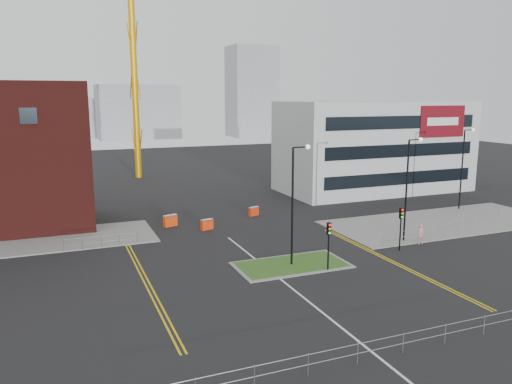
% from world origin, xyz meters
% --- Properties ---
extents(ground, '(200.00, 200.00, 0.00)m').
position_xyz_m(ground, '(0.00, 0.00, 0.00)').
color(ground, black).
rests_on(ground, ground).
extents(pavement_right, '(24.00, 10.00, 0.12)m').
position_xyz_m(pavement_right, '(22.00, 14.00, 0.06)').
color(pavement_right, slate).
rests_on(pavement_right, ground).
extents(island_kerb, '(8.60, 4.60, 0.08)m').
position_xyz_m(island_kerb, '(2.00, 8.00, 0.04)').
color(island_kerb, slate).
rests_on(island_kerb, ground).
extents(grass_island, '(8.00, 4.00, 0.12)m').
position_xyz_m(grass_island, '(2.00, 8.00, 0.06)').
color(grass_island, '#29501A').
rests_on(grass_island, ground).
extents(office_block, '(25.00, 12.20, 12.00)m').
position_xyz_m(office_block, '(26.01, 31.97, 6.00)').
color(office_block, '#B2B5B7').
rests_on(office_block, ground).
extents(tower_crane, '(53.01, 2.63, 37.19)m').
position_xyz_m(tower_crane, '(3.87, 55.18, 25.71)').
color(tower_crane, '#F0A60E').
rests_on(tower_crane, ground).
extents(streetlamp_island, '(1.46, 0.36, 9.18)m').
position_xyz_m(streetlamp_island, '(2.22, 8.00, 5.41)').
color(streetlamp_island, black).
rests_on(streetlamp_island, ground).
extents(streetlamp_right_near, '(1.46, 0.36, 9.18)m').
position_xyz_m(streetlamp_right_near, '(14.22, 10.00, 5.41)').
color(streetlamp_right_near, black).
rests_on(streetlamp_right_near, ground).
extents(streetlamp_right_far, '(1.46, 0.36, 9.18)m').
position_xyz_m(streetlamp_right_far, '(28.22, 18.00, 5.41)').
color(streetlamp_right_far, black).
rests_on(streetlamp_right_far, ground).
extents(traffic_light_island, '(0.28, 0.33, 3.65)m').
position_xyz_m(traffic_light_island, '(4.00, 5.98, 2.57)').
color(traffic_light_island, black).
rests_on(traffic_light_island, ground).
extents(traffic_light_right, '(0.28, 0.33, 3.65)m').
position_xyz_m(traffic_light_right, '(12.00, 7.98, 2.57)').
color(traffic_light_right, black).
rests_on(traffic_light_right, ground).
extents(railing_front, '(24.05, 0.05, 1.10)m').
position_xyz_m(railing_front, '(0.00, -6.00, 0.78)').
color(railing_front, gray).
rests_on(railing_front, ground).
extents(railing_left, '(6.05, 0.05, 1.10)m').
position_xyz_m(railing_left, '(-11.00, 18.00, 0.74)').
color(railing_left, gray).
rests_on(railing_left, ground).
extents(railing_right, '(19.05, 5.05, 1.10)m').
position_xyz_m(railing_right, '(20.50, 11.50, 0.78)').
color(railing_right, gray).
rests_on(railing_right, ground).
extents(centre_line, '(0.15, 30.00, 0.01)m').
position_xyz_m(centre_line, '(0.00, 2.00, 0.01)').
color(centre_line, silver).
rests_on(centre_line, ground).
extents(yellow_left_a, '(0.12, 24.00, 0.01)m').
position_xyz_m(yellow_left_a, '(-9.00, 10.00, 0.01)').
color(yellow_left_a, gold).
rests_on(yellow_left_a, ground).
extents(yellow_left_b, '(0.12, 24.00, 0.01)m').
position_xyz_m(yellow_left_b, '(-8.70, 10.00, 0.01)').
color(yellow_left_b, gold).
rests_on(yellow_left_b, ground).
extents(yellow_right_a, '(0.12, 20.00, 0.01)m').
position_xyz_m(yellow_right_a, '(9.50, 6.00, 0.01)').
color(yellow_right_a, gold).
rests_on(yellow_right_a, ground).
extents(yellow_right_b, '(0.12, 20.00, 0.01)m').
position_xyz_m(yellow_right_b, '(9.80, 6.00, 0.01)').
color(yellow_right_b, gold).
rests_on(yellow_right_b, ground).
extents(skyline_b, '(24.00, 12.00, 16.00)m').
position_xyz_m(skyline_b, '(10.00, 130.00, 8.00)').
color(skyline_b, gray).
rests_on(skyline_b, ground).
extents(skyline_c, '(14.00, 12.00, 28.00)m').
position_xyz_m(skyline_c, '(45.00, 125.00, 14.00)').
color(skyline_c, gray).
rests_on(skyline_c, ground).
extents(skyline_d, '(30.00, 12.00, 12.00)m').
position_xyz_m(skyline_d, '(-8.00, 140.00, 6.00)').
color(skyline_d, gray).
rests_on(skyline_d, ground).
extents(pedestrian, '(0.69, 0.49, 1.77)m').
position_xyz_m(pedestrian, '(14.89, 8.83, 0.89)').
color(pedestrian, pink).
rests_on(pedestrian, ground).
extents(barrier_left, '(1.29, 0.73, 1.03)m').
position_xyz_m(barrier_left, '(-1.00, 20.39, 0.56)').
color(barrier_left, '#EE360D').
rests_on(barrier_left, ground).
extents(barrier_mid, '(1.45, 0.85, 1.15)m').
position_xyz_m(barrier_mid, '(-4.00, 22.97, 0.63)').
color(barrier_mid, '#EA3C0D').
rests_on(barrier_mid, ground).
extents(barrier_right, '(1.22, 0.72, 0.97)m').
position_xyz_m(barrier_right, '(5.29, 24.00, 0.53)').
color(barrier_right, red).
rests_on(barrier_right, ground).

